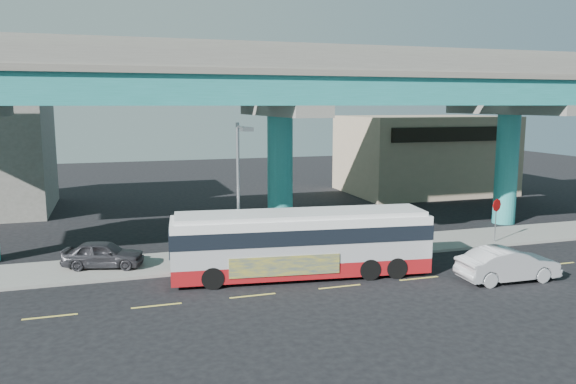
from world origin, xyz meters
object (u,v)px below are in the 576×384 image
object	(u,v)px
transit_bus	(301,241)
sedan	(508,264)
parked_car	(103,254)
street_lamp	(240,174)
stop_sign	(496,211)

from	to	relation	value
transit_bus	sedan	size ratio (longest dim) A/B	2.59
parked_car	street_lamp	xyz separation A→B (m)	(6.45, -2.08, 3.96)
sedan	transit_bus	bearing A→B (deg)	70.28
sedan	street_lamp	distance (m)	13.13
street_lamp	stop_sign	bearing A→B (deg)	2.70
sedan	stop_sign	world-z (taller)	stop_sign
stop_sign	parked_car	bearing A→B (deg)	-179.38
transit_bus	street_lamp	distance (m)	4.32
parked_car	street_lamp	distance (m)	7.85
sedan	street_lamp	size ratio (longest dim) A/B	0.68
transit_bus	sedan	world-z (taller)	transit_bus
transit_bus	stop_sign	world-z (taller)	transit_bus
transit_bus	street_lamp	world-z (taller)	street_lamp
transit_bus	parked_car	distance (m)	9.77
transit_bus	sedan	xyz separation A→B (m)	(8.86, -3.51, -0.93)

